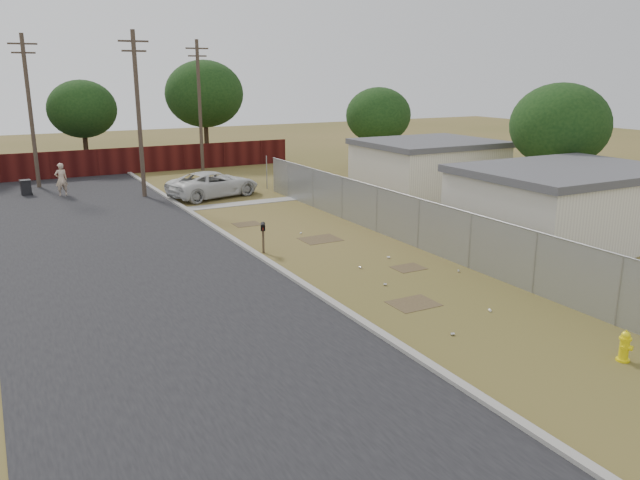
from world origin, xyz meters
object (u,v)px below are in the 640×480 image
trash_bin (26,187)px  fire_hydrant (625,347)px  pickup_truck (214,184)px  pedestrian (61,179)px  mailbox (263,229)px

trash_bin → fire_hydrant: bearing=-69.6°
fire_hydrant → pickup_truck: bearing=94.4°
fire_hydrant → pedestrian: pedestrian is taller
mailbox → pedestrian: size_ratio=0.64×
pickup_truck → trash_bin: bearing=44.1°
fire_hydrant → pickup_truck: (-1.90, 24.63, 0.35)m
pickup_truck → mailbox: bearing=155.0°
pedestrian → mailbox: bearing=98.5°
trash_bin → pickup_truck: bearing=-30.7°
pedestrian → trash_bin: pedestrian is taller
pickup_truck → trash_bin: pickup_truck is taller
mailbox → pedestrian: 17.09m
mailbox → trash_bin: (-7.26, 17.33, -0.48)m
mailbox → pickup_truck: 11.99m
pedestrian → trash_bin: (-1.81, 1.14, -0.48)m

